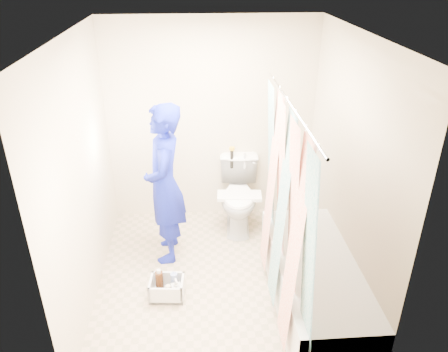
{
  "coord_description": "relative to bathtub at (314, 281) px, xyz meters",
  "views": [
    {
      "loc": [
        -0.2,
        -3.48,
        2.95
      ],
      "look_at": [
        0.09,
        0.46,
        0.94
      ],
      "focal_mm": 35.0,
      "sensor_mm": 36.0,
      "label": 1
    }
  ],
  "objects": [
    {
      "name": "tank_lid",
      "position": [
        -0.56,
        1.26,
        0.21
      ],
      "size": [
        0.52,
        0.26,
        0.04
      ],
      "primitive_type": "cube",
      "rotation": [
        0.0,
        0.0,
        -0.08
      ],
      "color": "white",
      "rests_on": "toilet"
    },
    {
      "name": "bathtub",
      "position": [
        0.0,
        0.0,
        0.0
      ],
      "size": [
        0.7,
        1.75,
        0.5
      ],
      "color": "silver",
      "rests_on": "ground"
    },
    {
      "name": "floor",
      "position": [
        -0.85,
        0.43,
        -0.27
      ],
      "size": [
        2.6,
        2.6,
        0.0
      ],
      "primitive_type": "plane",
      "color": "tan",
      "rests_on": "ground"
    },
    {
      "name": "plumber",
      "position": [
        -1.37,
        0.88,
        0.59
      ],
      "size": [
        0.42,
        0.63,
        1.71
      ],
      "primitive_type": "imported",
      "rotation": [
        0.0,
        0.0,
        -1.56
      ],
      "color": "#0E3895",
      "rests_on": "ground"
    },
    {
      "name": "toilet",
      "position": [
        -0.55,
        1.39,
        0.14
      ],
      "size": [
        0.52,
        0.84,
        0.82
      ],
      "primitive_type": "imported",
      "rotation": [
        0.0,
        0.0,
        -0.08
      ],
      "color": "white",
      "rests_on": "ground"
    },
    {
      "name": "wall_back",
      "position": [
        -0.85,
        1.73,
        0.93
      ],
      "size": [
        2.4,
        0.02,
        2.4
      ],
      "primitive_type": "cube",
      "color": "#C8B39A",
      "rests_on": "ground"
    },
    {
      "name": "tank_internals",
      "position": [
        -0.58,
        1.61,
        0.54
      ],
      "size": [
        0.2,
        0.07,
        0.27
      ],
      "color": "black",
      "rests_on": "toilet"
    },
    {
      "name": "wall_left",
      "position": [
        -2.05,
        0.43,
        0.93
      ],
      "size": [
        0.02,
        2.6,
        2.4
      ],
      "primitive_type": "cube",
      "color": "#C8B39A",
      "rests_on": "ground"
    },
    {
      "name": "wall_front",
      "position": [
        -0.85,
        -0.88,
        0.93
      ],
      "size": [
        2.4,
        0.02,
        2.4
      ],
      "primitive_type": "cube",
      "color": "#C8B39A",
      "rests_on": "ground"
    },
    {
      "name": "curtain_rod",
      "position": [
        -0.33,
        0.0,
        1.68
      ],
      "size": [
        0.02,
        1.9,
        0.02
      ],
      "primitive_type": "cylinder",
      "rotation": [
        1.57,
        0.0,
        0.0
      ],
      "color": "silver",
      "rests_on": "wall_back"
    },
    {
      "name": "ceiling",
      "position": [
        -0.85,
        0.43,
        2.13
      ],
      "size": [
        2.4,
        2.6,
        0.02
      ],
      "primitive_type": "cube",
      "color": "silver",
      "rests_on": "wall_back"
    },
    {
      "name": "cleaning_caddy",
      "position": [
        -1.35,
        0.2,
        -0.18
      ],
      "size": [
        0.34,
        0.29,
        0.25
      ],
      "rotation": [
        0.0,
        0.0,
        -0.09
      ],
      "color": "silver",
      "rests_on": "ground"
    },
    {
      "name": "wall_right",
      "position": [
        0.35,
        0.43,
        0.93
      ],
      "size": [
        0.02,
        2.6,
        2.4
      ],
      "primitive_type": "cube",
      "color": "#C8B39A",
      "rests_on": "ground"
    },
    {
      "name": "shower_curtain",
      "position": [
        -0.33,
        0.0,
        0.75
      ],
      "size": [
        0.06,
        1.75,
        1.8
      ],
      "primitive_type": "cube",
      "color": "white",
      "rests_on": "curtain_rod"
    }
  ]
}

